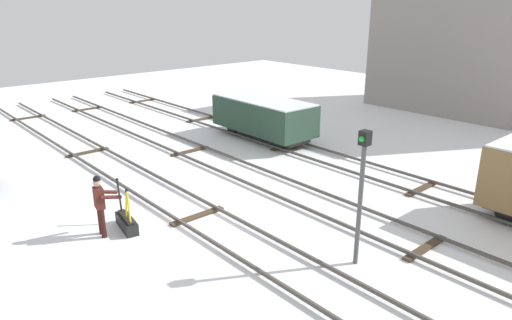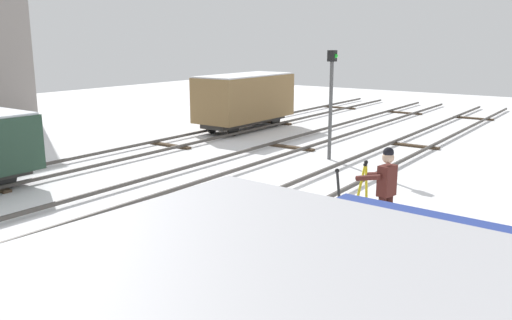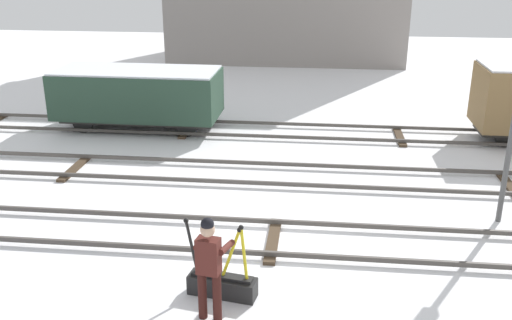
{
  "view_description": "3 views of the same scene",
  "coord_description": "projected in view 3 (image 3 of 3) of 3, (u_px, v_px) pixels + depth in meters",
  "views": [
    {
      "loc": [
        11.31,
        -7.43,
        6.52
      ],
      "look_at": [
        0.0,
        2.49,
        1.37
      ],
      "focal_mm": 32.46,
      "sensor_mm": 36.0,
      "label": 1
    },
    {
      "loc": [
        -10.77,
        -6.64,
        3.96
      ],
      "look_at": [
        -0.82,
        0.44,
        1.2
      ],
      "focal_mm": 37.59,
      "sensor_mm": 36.0,
      "label": 2
    },
    {
      "loc": [
        0.85,
        -10.91,
        5.94
      ],
      "look_at": [
        -0.53,
        1.54,
        1.27
      ],
      "focal_mm": 40.82,
      "sensor_mm": 36.0,
      "label": 3
    }
  ],
  "objects": [
    {
      "name": "ground_plane",
      "position": [
        273.0,
        242.0,
        12.32
      ],
      "size": [
        60.0,
        60.0,
        0.0
      ],
      "primitive_type": "plane",
      "color": "white"
    },
    {
      "name": "track_main_line",
      "position": [
        273.0,
        238.0,
        12.29
      ],
      "size": [
        44.0,
        1.94,
        0.18
      ],
      "color": "#4C4742",
      "rests_on": "ground_plane"
    },
    {
      "name": "track_siding_near",
      "position": [
        284.0,
        174.0,
        15.65
      ],
      "size": [
        44.0,
        1.94,
        0.18
      ],
      "color": "#4C4742",
      "rests_on": "ground_plane"
    },
    {
      "name": "track_siding_far",
      "position": [
        292.0,
        131.0,
        19.28
      ],
      "size": [
        44.0,
        1.94,
        0.18
      ],
      "color": "#4C4742",
      "rests_on": "ground_plane"
    },
    {
      "name": "switch_lever_frame",
      "position": [
        222.0,
        283.0,
        10.39
      ],
      "size": [
        1.33,
        0.57,
        1.45
      ],
      "rotation": [
        0.0,
        0.0,
        -0.17
      ],
      "color": "black",
      "rests_on": "ground_plane"
    },
    {
      "name": "rail_worker",
      "position": [
        209.0,
        262.0,
        9.47
      ],
      "size": [
        0.63,
        0.78,
        1.88
      ],
      "rotation": [
        0.0,
        0.0,
        -0.17
      ],
      "color": "#351511",
      "rests_on": "ground_plane"
    },
    {
      "name": "freight_car_back_track",
      "position": [
        138.0,
        95.0,
        19.43
      ],
      "size": [
        5.46,
        2.34,
        2.05
      ],
      "rotation": [
        0.0,
        0.0,
        -0.01
      ],
      "color": "#2D2B28",
      "rests_on": "ground_plane"
    }
  ]
}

